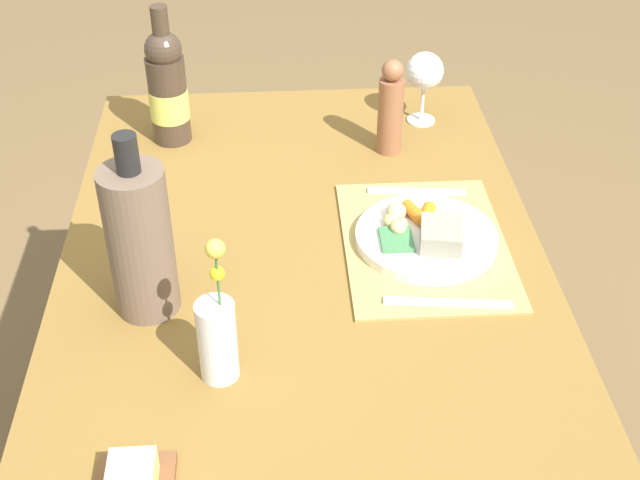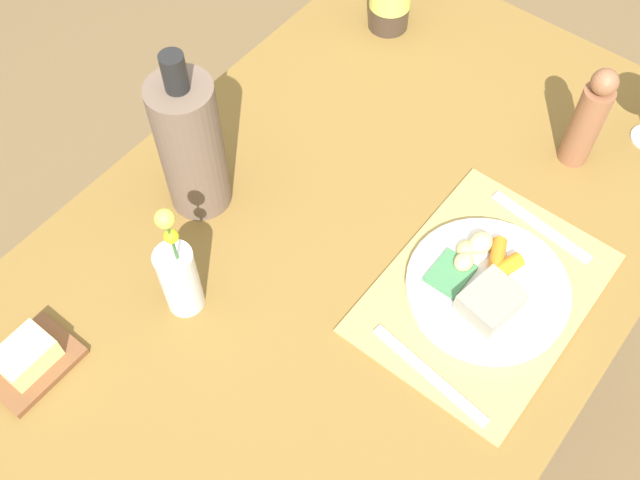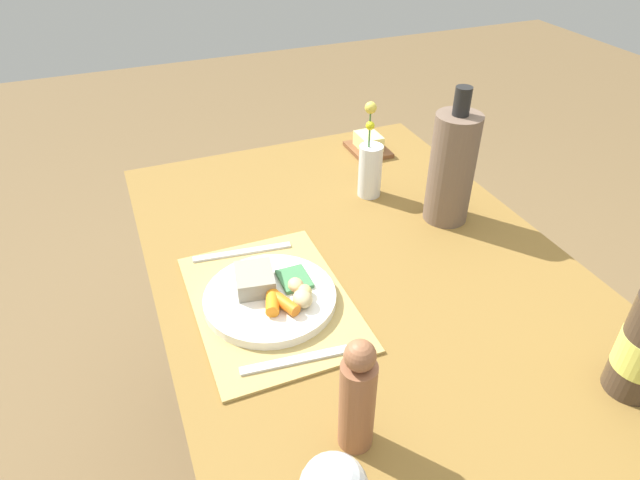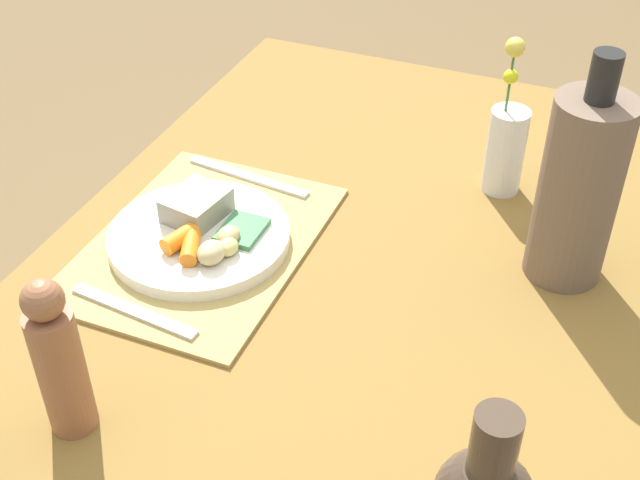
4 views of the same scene
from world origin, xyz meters
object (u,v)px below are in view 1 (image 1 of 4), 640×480
at_px(wine_glass, 425,73).
at_px(fork, 448,303).
at_px(cooler_bottle, 140,240).
at_px(wine_bottle, 167,87).
at_px(knife, 416,191).
at_px(flower_vase, 217,335).
at_px(dinner_plate, 426,235).
at_px(dining_table, 304,299).
at_px(pepper_mill, 391,109).

bearing_deg(wine_glass, fork, 174.99).
bearing_deg(cooler_bottle, wine_bottle, 0.12).
distance_m(fork, knife, 0.33).
bearing_deg(fork, flower_vase, 116.21).
height_order(dinner_plate, flower_vase, flower_vase).
xyz_separation_m(dining_table, dinner_plate, (0.02, -0.22, 0.12)).
height_order(fork, flower_vase, flower_vase).
bearing_deg(dinner_plate, cooler_bottle, 105.97).
bearing_deg(dining_table, pepper_mill, -28.92).
bearing_deg(wine_bottle, cooler_bottle, -179.88).
xyz_separation_m(dining_table, wine_glass, (0.47, -0.28, 0.21)).
distance_m(dinner_plate, fork, 0.17).
distance_m(wine_glass, pepper_mill, 0.15).
height_order(dinner_plate, fork, dinner_plate).
height_order(dinner_plate, pepper_mill, pepper_mill).
relative_size(fork, wine_glass, 1.30).
height_order(dining_table, wine_bottle, wine_bottle).
relative_size(wine_glass, pepper_mill, 0.79).
bearing_deg(dining_table, fork, -123.43).
height_order(dining_table, dinner_plate, dinner_plate).
xyz_separation_m(knife, wine_bottle, (0.25, 0.48, 0.11)).
relative_size(dinner_plate, flower_vase, 1.03).
relative_size(dining_table, knife, 6.76).
height_order(fork, wine_glass, wine_glass).
bearing_deg(wine_glass, flower_vase, 150.88).
xyz_separation_m(wine_glass, cooler_bottle, (-0.58, 0.53, 0.02)).
distance_m(wine_glass, wine_bottle, 0.54).
height_order(wine_glass, pepper_mill, pepper_mill).
height_order(dining_table, fork, fork).
bearing_deg(wine_glass, wine_bottle, 94.75).
bearing_deg(fork, dinner_plate, 10.01).
relative_size(dinner_plate, cooler_bottle, 0.80).
bearing_deg(wine_bottle, pepper_mill, -99.57).
distance_m(dining_table, cooler_bottle, 0.36).
distance_m(knife, wine_bottle, 0.55).
bearing_deg(wine_glass, dinner_plate, 171.93).
relative_size(dining_table, wine_bottle, 4.33).
bearing_deg(knife, dinner_plate, -176.98).
relative_size(wine_glass, wine_bottle, 0.55).
distance_m(knife, pepper_mill, 0.19).
height_order(pepper_mill, flower_vase, flower_vase).
bearing_deg(fork, cooler_bottle, 92.77).
bearing_deg(wine_bottle, dinner_plate, -130.65).
xyz_separation_m(wine_glass, wine_bottle, (-0.04, 0.54, 0.00)).
relative_size(dinner_plate, fork, 1.20).
xyz_separation_m(cooler_bottle, wine_bottle, (0.54, 0.00, -0.01)).
bearing_deg(flower_vase, fork, -70.54).
xyz_separation_m(fork, wine_bottle, (0.57, 0.48, 0.11)).
height_order(cooler_bottle, flower_vase, cooler_bottle).
relative_size(knife, pepper_mill, 0.93).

